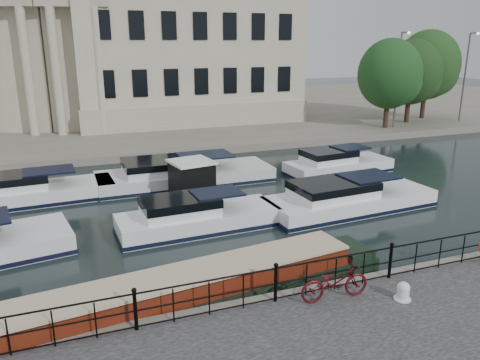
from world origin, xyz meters
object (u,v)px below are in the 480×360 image
mooring_bollard (403,291)px  narrowboat (194,295)px  bicycle (335,282)px  harbour_hut (192,183)px

mooring_bollard → narrowboat: size_ratio=0.04×
bicycle → mooring_bollard: bearing=-108.3°
bicycle → harbour_hut: harbour_hut is taller
bicycle → narrowboat: bicycle is taller
bicycle → narrowboat: bearing=65.6°
narrowboat → bicycle: bearing=-34.4°
narrowboat → harbour_hut: harbour_hut is taller
mooring_bollard → narrowboat: bearing=154.4°
bicycle → mooring_bollard: (1.87, -0.74, -0.30)m
bicycle → mooring_bollard: 2.03m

